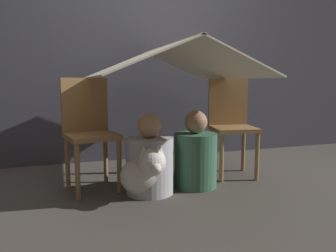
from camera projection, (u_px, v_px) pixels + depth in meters
name	position (u px, v px, depth m)	size (l,w,h in m)	color
ground_plane	(173.00, 187.00, 2.65)	(8.80, 8.80, 0.00)	#47423D
wall_back	(139.00, 44.00, 3.52)	(7.00, 0.05, 2.50)	#3D3D47
chair_left	(89.00, 128.00, 2.56)	(0.43, 0.43, 0.87)	olive
chair_right	(231.00, 122.00, 2.96)	(0.43, 0.43, 0.87)	olive
sheet_canopy	(168.00, 61.00, 2.63)	(1.24, 1.36, 0.27)	silver
person_front	(150.00, 161.00, 2.47)	(0.36, 0.36, 0.61)	#B2B2B7
person_second	(196.00, 156.00, 2.63)	(0.34, 0.34, 0.62)	#38664C
dog	(148.00, 172.00, 2.38)	(0.39, 0.41, 0.41)	silver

